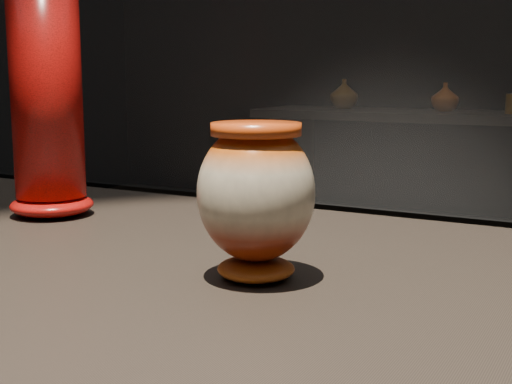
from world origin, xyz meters
TOP-DOWN VIEW (x-y plane):
  - main_vase at (0.18, -0.01)m, footprint 0.13×0.13m
  - tall_vase at (-0.29, 0.15)m, footprint 0.16×0.16m
  - back_shelf at (-0.58, 3.47)m, footprint 2.00×0.60m
  - back_vase_left at (-1.10, 3.52)m, footprint 0.19×0.19m
  - back_vase_mid at (-0.47, 3.51)m, footprint 0.18×0.18m
  - back_vase_right at (-0.08, 3.43)m, footprint 0.06×0.06m

SIDE VIEW (x-z plane):
  - back_shelf at x=-0.58m, z-range 0.19..1.09m
  - back_vase_right at x=-0.08m, z-range 0.90..1.01m
  - back_vase_mid at x=-0.47m, z-range 0.90..1.07m
  - back_vase_left at x=-1.10m, z-range 0.90..1.08m
  - main_vase at x=0.18m, z-range 0.91..1.09m
  - tall_vase at x=-0.29m, z-range 0.89..1.32m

